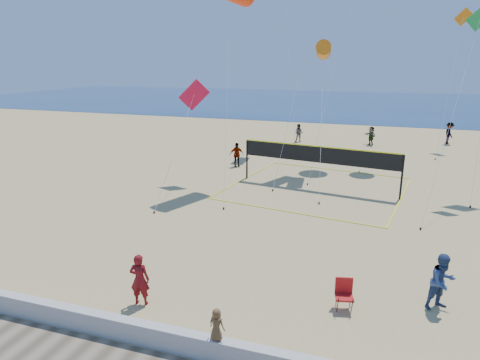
% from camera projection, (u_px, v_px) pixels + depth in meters
% --- Properties ---
extents(ground, '(120.00, 120.00, 0.00)m').
position_uv_depth(ground, '(257.00, 298.00, 12.99)').
color(ground, tan).
rests_on(ground, ground).
extents(ocean, '(140.00, 50.00, 0.03)m').
position_uv_depth(ocean, '(364.00, 103.00, 69.51)').
color(ocean, navy).
rests_on(ocean, ground).
extents(seawall, '(32.00, 0.30, 0.60)m').
position_uv_depth(seawall, '(222.00, 351.00, 10.17)').
color(seawall, beige).
rests_on(seawall, ground).
extents(woman, '(0.64, 0.49, 1.59)m').
position_uv_depth(woman, '(140.00, 280.00, 12.46)').
color(woman, maroon).
rests_on(woman, ground).
extents(toddler, '(0.43, 0.32, 0.81)m').
position_uv_depth(toddler, '(217.00, 324.00, 10.01)').
color(toddler, brown).
rests_on(toddler, seawall).
extents(bystander_a, '(1.04, 1.00, 1.69)m').
position_uv_depth(bystander_a, '(442.00, 282.00, 12.23)').
color(bystander_a, navy).
rests_on(bystander_a, ground).
extents(far_person_0, '(1.02, 0.81, 1.61)m').
position_uv_depth(far_person_0, '(237.00, 155.00, 28.56)').
color(far_person_0, gray).
rests_on(far_person_0, ground).
extents(far_person_1, '(1.21, 1.45, 1.56)m').
position_uv_depth(far_person_1, '(371.00, 136.00, 35.64)').
color(far_person_1, gray).
rests_on(far_person_1, ground).
extents(far_person_3, '(0.80, 0.65, 1.55)m').
position_uv_depth(far_person_3, '(299.00, 133.00, 36.97)').
color(far_person_3, gray).
rests_on(far_person_3, ground).
extents(far_person_4, '(0.92, 1.31, 1.84)m').
position_uv_depth(far_person_4, '(449.00, 133.00, 36.06)').
color(far_person_4, gray).
rests_on(far_person_4, ground).
extents(camp_chair, '(0.59, 0.70, 1.03)m').
position_uv_depth(camp_chair, '(344.00, 292.00, 12.31)').
color(camp_chair, '#AD1314').
rests_on(camp_chair, ground).
extents(volleyball_net, '(10.23, 10.10, 2.41)m').
position_uv_depth(volleyball_net, '(319.00, 159.00, 23.52)').
color(volleyball_net, black).
rests_on(volleyball_net, ground).
extents(kite_2, '(1.71, 7.79, 8.08)m').
position_uv_depth(kite_2, '(324.00, 50.00, 25.64)').
color(kite_2, orange).
rests_on(kite_2, ground).
extents(kite_3, '(1.80, 6.29, 5.91)m').
position_uv_depth(kite_3, '(193.00, 99.00, 24.17)').
color(kite_3, red).
rests_on(kite_3, ground).
extents(kite_4, '(2.86, 6.41, 9.58)m').
position_uv_depth(kite_4, '(476.00, 34.00, 20.52)').
color(kite_4, green).
rests_on(kite_4, ground).
extents(kite_9, '(2.12, 6.53, 10.79)m').
position_uv_depth(kite_9, '(461.00, 28.00, 32.86)').
color(kite_9, orange).
rests_on(kite_9, ground).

